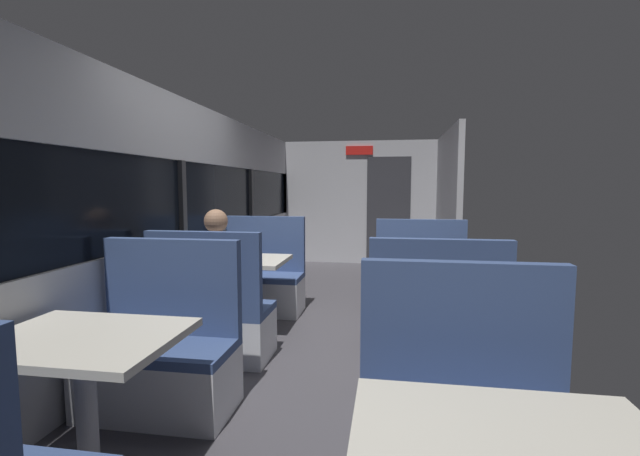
{
  "coord_description": "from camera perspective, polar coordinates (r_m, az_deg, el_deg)",
  "views": [
    {
      "loc": [
        0.54,
        -3.87,
        1.45
      ],
      "look_at": [
        -0.51,
        2.7,
        0.8
      ],
      "focal_mm": 23.92,
      "sensor_mm": 36.0,
      "label": 1
    }
  ],
  "objects": [
    {
      "name": "bench_near_window_facing_entry",
      "position": [
        3.07,
        -20.4,
        -16.2
      ],
      "size": [
        0.95,
        0.5,
        1.1
      ],
      "color": "silver",
      "rests_on": "ground_plane"
    },
    {
      "name": "bench_mid_window_facing_entry",
      "position": [
        5.04,
        -7.8,
        -7.36
      ],
      "size": [
        0.95,
        0.5,
        1.1
      ],
      "color": "silver",
      "rests_on": "ground_plane"
    },
    {
      "name": "ground_plane",
      "position": [
        4.17,
        1.07,
        -14.95
      ],
      "size": [
        3.3,
        9.2,
        0.02
      ],
      "primitive_type": "cube",
      "color": "#423F44"
    },
    {
      "name": "seated_passenger",
      "position": [
        3.77,
        -13.76,
        -8.6
      ],
      "size": [
        0.47,
        0.55,
        1.26
      ],
      "color": "#26262D",
      "rests_on": "ground_plane"
    },
    {
      "name": "dining_table_mid_window",
      "position": [
        4.32,
        -10.55,
        -5.34
      ],
      "size": [
        0.9,
        0.7,
        0.74
      ],
      "color": "#9E9EA3",
      "rests_on": "ground_plane"
    },
    {
      "name": "dining_table_rear_aisle",
      "position": [
        3.9,
        14.17,
        -6.61
      ],
      "size": [
        0.9,
        0.7,
        0.74
      ],
      "color": "#9E9EA3",
      "rests_on": "ground_plane"
    },
    {
      "name": "bench_rear_aisle_facing_end",
      "position": [
        3.31,
        15.13,
        -14.43
      ],
      "size": [
        0.95,
        0.5,
        1.1
      ],
      "color": "silver",
      "rests_on": "ground_plane"
    },
    {
      "name": "carriage_window_panel_left",
      "position": [
        4.36,
        -18.14,
        0.79
      ],
      "size": [
        0.09,
        8.48,
        2.3
      ],
      "color": "#B2B2B7",
      "rests_on": "ground_plane"
    },
    {
      "name": "bench_mid_window_facing_end",
      "position": [
        3.77,
        -14.12,
        -11.94
      ],
      "size": [
        0.95,
        0.5,
        1.1
      ],
      "color": "silver",
      "rests_on": "ground_plane"
    },
    {
      "name": "carriage_end_bulkhead",
      "position": [
        8.08,
        5.66,
        3.31
      ],
      "size": [
        2.9,
        0.11,
        2.3
      ],
      "color": "#B2B2B7",
      "rests_on": "ground_plane"
    },
    {
      "name": "bench_front_aisle_facing_entry",
      "position": [
        2.21,
        18.76,
        -25.2
      ],
      "size": [
        0.95,
        0.5,
        1.1
      ],
      "color": "silver",
      "rests_on": "ground_plane"
    },
    {
      "name": "dining_table_near_window",
      "position": [
        2.42,
        -29.08,
        -14.68
      ],
      "size": [
        0.9,
        0.7,
        0.74
      ],
      "color": "#9E9EA3",
      "rests_on": "ground_plane"
    },
    {
      "name": "carriage_aisle_panel_right",
      "position": [
        6.93,
        16.63,
        2.84
      ],
      "size": [
        0.08,
        2.4,
        2.3
      ],
      "primitive_type": "cube",
      "color": "#B2B2B7",
      "rests_on": "ground_plane"
    },
    {
      "name": "bench_rear_aisle_facing_entry",
      "position": [
        4.65,
        13.32,
        -8.57
      ],
      "size": [
        0.95,
        0.5,
        1.1
      ],
      "color": "silver",
      "rests_on": "ground_plane"
    }
  ]
}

